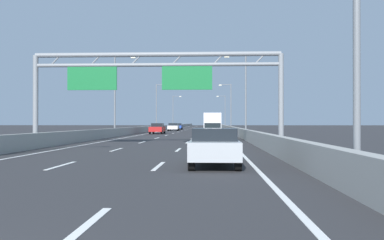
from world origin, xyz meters
The scene contains 55 objects.
ground_plane centered at (0.00, 100.00, 0.00)m, with size 260.00×260.00×0.00m, color #2D2D30.
lane_dash_left_1 centered at (-1.80, 12.50, 0.01)m, with size 0.16×3.00×0.01m, color white.
lane_dash_left_2 centered at (-1.80, 21.50, 0.01)m, with size 0.16×3.00×0.01m, color white.
lane_dash_left_3 centered at (-1.80, 30.50, 0.01)m, with size 0.16×3.00×0.01m, color white.
lane_dash_left_4 centered at (-1.80, 39.50, 0.01)m, with size 0.16×3.00×0.01m, color white.
lane_dash_left_5 centered at (-1.80, 48.50, 0.01)m, with size 0.16×3.00×0.01m, color white.
lane_dash_left_6 centered at (-1.80, 57.50, 0.01)m, with size 0.16×3.00×0.01m, color white.
lane_dash_left_7 centered at (-1.80, 66.50, 0.01)m, with size 0.16×3.00×0.01m, color white.
lane_dash_left_8 centered at (-1.80, 75.50, 0.01)m, with size 0.16×3.00×0.01m, color white.
lane_dash_left_9 centered at (-1.80, 84.50, 0.01)m, with size 0.16×3.00×0.01m, color white.
lane_dash_left_10 centered at (-1.80, 93.50, 0.01)m, with size 0.16×3.00×0.01m, color white.
lane_dash_left_11 centered at (-1.80, 102.50, 0.01)m, with size 0.16×3.00×0.01m, color white.
lane_dash_left_12 centered at (-1.80, 111.50, 0.01)m, with size 0.16×3.00×0.01m, color white.
lane_dash_left_13 centered at (-1.80, 120.50, 0.01)m, with size 0.16×3.00×0.01m, color white.
lane_dash_left_14 centered at (-1.80, 129.50, 0.01)m, with size 0.16×3.00×0.01m, color white.
lane_dash_left_15 centered at (-1.80, 138.50, 0.01)m, with size 0.16×3.00×0.01m, color white.
lane_dash_left_16 centered at (-1.80, 147.50, 0.01)m, with size 0.16×3.00×0.01m, color white.
lane_dash_left_17 centered at (-1.80, 156.50, 0.01)m, with size 0.16×3.00×0.01m, color white.
lane_dash_right_0 centered at (1.80, 3.50, 0.01)m, with size 0.16×3.00×0.01m, color white.
lane_dash_right_1 centered at (1.80, 12.50, 0.01)m, with size 0.16×3.00×0.01m, color white.
lane_dash_right_2 centered at (1.80, 21.50, 0.01)m, with size 0.16×3.00×0.01m, color white.
lane_dash_right_3 centered at (1.80, 30.50, 0.01)m, with size 0.16×3.00×0.01m, color white.
lane_dash_right_4 centered at (1.80, 39.50, 0.01)m, with size 0.16×3.00×0.01m, color white.
lane_dash_right_5 centered at (1.80, 48.50, 0.01)m, with size 0.16×3.00×0.01m, color white.
lane_dash_right_6 centered at (1.80, 57.50, 0.01)m, with size 0.16×3.00×0.01m, color white.
lane_dash_right_7 centered at (1.80, 66.50, 0.01)m, with size 0.16×3.00×0.01m, color white.
lane_dash_right_8 centered at (1.80, 75.50, 0.01)m, with size 0.16×3.00×0.01m, color white.
lane_dash_right_9 centered at (1.80, 84.50, 0.01)m, with size 0.16×3.00×0.01m, color white.
lane_dash_right_10 centered at (1.80, 93.50, 0.01)m, with size 0.16×3.00×0.01m, color white.
lane_dash_right_11 centered at (1.80, 102.50, 0.01)m, with size 0.16×3.00×0.01m, color white.
lane_dash_right_12 centered at (1.80, 111.50, 0.01)m, with size 0.16×3.00×0.01m, color white.
lane_dash_right_13 centered at (1.80, 120.50, 0.01)m, with size 0.16×3.00×0.01m, color white.
lane_dash_right_14 centered at (1.80, 129.50, 0.01)m, with size 0.16×3.00×0.01m, color white.
lane_dash_right_15 centered at (1.80, 138.50, 0.01)m, with size 0.16×3.00×0.01m, color white.
lane_dash_right_16 centered at (1.80, 147.50, 0.01)m, with size 0.16×3.00×0.01m, color white.
lane_dash_right_17 centered at (1.80, 156.50, 0.01)m, with size 0.16×3.00×0.01m, color white.
edge_line_left centered at (-5.25, 88.00, 0.01)m, with size 0.16×176.00×0.01m, color white.
edge_line_right centered at (5.25, 88.00, 0.01)m, with size 0.16×176.00×0.01m, color white.
barrier_left centered at (-6.90, 110.00, 0.47)m, with size 0.45×220.00×0.95m.
barrier_right centered at (6.90, 110.00, 0.47)m, with size 0.45×220.00×0.95m.
sign_gantry centered at (-0.27, 25.56, 4.84)m, with size 17.09×0.36×6.36m.
streetlamp_left_mid centered at (-7.47, 46.29, 5.40)m, with size 2.58×0.28×9.50m.
streetlamp_right_mid centered at (7.47, 46.29, 5.40)m, with size 2.58×0.28×9.50m.
streetlamp_left_far centered at (-7.47, 83.58, 5.40)m, with size 2.58×0.28×9.50m.
streetlamp_right_far centered at (7.47, 83.58, 5.40)m, with size 2.58×0.28×9.50m.
streetlamp_left_distant centered at (-7.47, 120.87, 5.40)m, with size 2.58×0.28×9.50m.
streetlamp_right_distant centered at (7.47, 120.87, 5.40)m, with size 2.58×0.28×9.50m.
orange_car centered at (3.62, 77.23, 0.73)m, with size 1.89×4.57×1.40m.
white_car centered at (-3.45, 75.97, 0.76)m, with size 1.90×4.50×1.46m.
blue_car centered at (-3.71, 89.47, 0.72)m, with size 1.83×4.37×1.40m.
red_car centered at (-3.80, 55.28, 0.76)m, with size 1.79×4.54×1.48m.
green_car centered at (3.82, 38.75, 0.78)m, with size 1.79×4.40×1.53m.
yellow_car centered at (3.46, 69.23, 0.75)m, with size 1.84×4.42×1.45m.
silver_car centered at (3.83, 12.71, 0.73)m, with size 1.75×4.47×1.38m.
box_truck centered at (3.85, 59.25, 1.63)m, with size 2.47×8.43×2.93m.
Camera 1 is at (3.72, -2.66, 1.59)m, focal length 39.23 mm.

